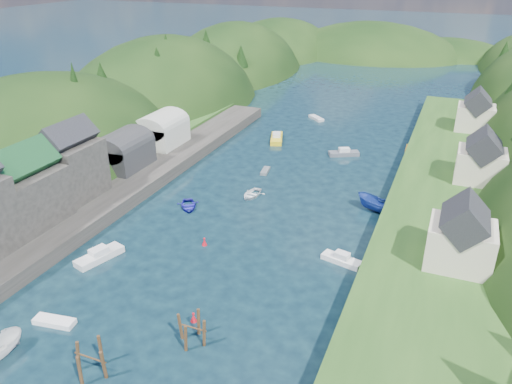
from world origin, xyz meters
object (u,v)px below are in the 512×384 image
at_px(channel_buoy_near, 194,318).
at_px(channel_buoy_far, 204,242).
at_px(piling_cluster_near, 91,363).
at_px(piling_cluster_far, 192,332).

height_order(channel_buoy_near, channel_buoy_far, same).
xyz_separation_m(channel_buoy_near, channel_buoy_far, (-5.98, 13.78, 0.00)).
xyz_separation_m(piling_cluster_near, channel_buoy_far, (-1.03, 23.49, -0.81)).
bearing_deg(piling_cluster_near, channel_buoy_far, 92.52).
relative_size(piling_cluster_near, channel_buoy_far, 3.37).
distance_m(channel_buoy_near, channel_buoy_far, 15.02).
relative_size(piling_cluster_near, piling_cluster_far, 1.05).
bearing_deg(piling_cluster_far, channel_buoy_far, 114.08).
relative_size(piling_cluster_near, channel_buoy_near, 3.37).
bearing_deg(channel_buoy_far, channel_buoy_near, -66.54).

